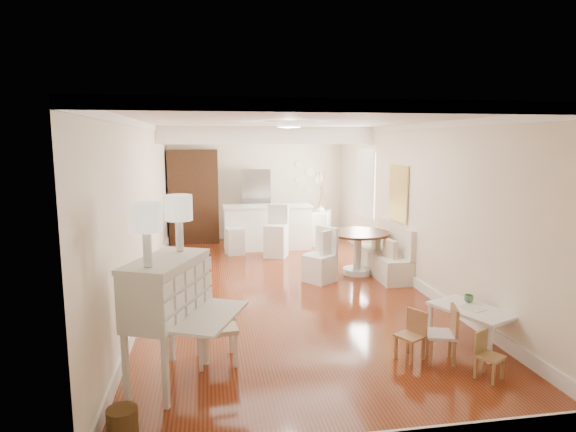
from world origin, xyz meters
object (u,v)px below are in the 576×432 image
object	(u,v)px
bar_stool_left	(235,234)
gustavian_armchair	(216,326)
kids_chair_a	(410,335)
slip_chair_near	(320,255)
fridge	(270,205)
sideboard	(322,228)
wicker_basket	(122,423)
kids_chair_b	(441,333)
slip_chair_far	(321,254)
pantry_cabinet	(194,196)
secretary_bureau	(168,321)
kids_table	(471,327)
breakfast_counter	(267,227)
bar_stool_right	(276,231)
kids_chair_c	(490,356)
dining_table	(357,253)

from	to	relation	value
bar_stool_left	gustavian_armchair	bearing A→B (deg)	-107.81
kids_chair_a	slip_chair_near	size ratio (longest dim) A/B	0.59
bar_stool_left	fridge	xyz separation A→B (m)	(0.98, 1.46, 0.43)
gustavian_armchair	sideboard	bearing A→B (deg)	-29.32
wicker_basket	kids_chair_b	bearing A→B (deg)	15.10
slip_chair_far	sideboard	xyz separation A→B (m)	(0.73, 2.95, -0.06)
slip_chair_near	kids_chair_a	bearing A→B (deg)	-32.96
wicker_basket	pantry_cabinet	xyz separation A→B (m)	(0.43, 8.11, 1.02)
kids_chair_a	secretary_bureau	bearing A→B (deg)	-116.99
kids_table	pantry_cabinet	bearing A→B (deg)	117.00
breakfast_counter	secretary_bureau	bearing A→B (deg)	-106.41
wicker_basket	fridge	world-z (taller)	fridge
gustavian_armchair	fridge	bearing A→B (deg)	-17.91
bar_stool_right	sideboard	size ratio (longest dim) A/B	1.34
kids_chair_c	slip_chair_near	xyz separation A→B (m)	(-0.94, 3.81, 0.23)
dining_table	bar_stool_left	xyz separation A→B (m)	(-2.20, 2.01, 0.06)
dining_table	bar_stool_left	bearing A→B (deg)	137.56
secretary_bureau	breakfast_counter	xyz separation A→B (m)	(1.80, 6.11, -0.15)
kids_chair_b	breakfast_counter	world-z (taller)	breakfast_counter
kids_chair_a	slip_chair_far	distance (m)	3.42
kids_chair_a	dining_table	size ratio (longest dim) A/B	0.48
wicker_basket	sideboard	distance (m)	8.17
kids_chair_b	dining_table	distance (m)	3.71
slip_chair_far	breakfast_counter	distance (m)	2.70
kids_chair_b	sideboard	bearing A→B (deg)	-164.87
wicker_basket	slip_chair_near	distance (m)	5.04
slip_chair_far	fridge	distance (m)	3.72
kids_chair_c	kids_table	bearing A→B (deg)	40.87
kids_chair_b	fridge	xyz separation A→B (m)	(-1.03, 7.17, 0.57)
pantry_cabinet	sideboard	size ratio (longest dim) A/B	2.74
slip_chair_far	bar_stool_right	xyz separation A→B (m)	(-0.57, 1.81, 0.10)
wicker_basket	sideboard	size ratio (longest dim) A/B	0.31
secretary_bureau	kids_chair_c	bearing A→B (deg)	14.69
slip_chair_near	bar_stool_left	bearing A→B (deg)	171.60
kids_chair_b	bar_stool_right	world-z (taller)	bar_stool_right
wicker_basket	slip_chair_near	xyz separation A→B (m)	(2.72, 4.23, 0.35)
kids_chair_c	dining_table	bearing A→B (deg)	60.37
gustavian_armchair	kids_chair_c	world-z (taller)	gustavian_armchair
kids_chair_a	sideboard	size ratio (longest dim) A/B	0.68
kids_chair_c	breakfast_counter	size ratio (longest dim) A/B	0.25
pantry_cabinet	fridge	distance (m)	1.92
slip_chair_far	pantry_cabinet	xyz separation A→B (m)	(-2.36, 3.69, 0.69)
bar_stool_left	wicker_basket	bearing A→B (deg)	-113.66
kids_chair_b	kids_chair_c	world-z (taller)	kids_chair_b
dining_table	slip_chair_far	distance (m)	0.78
gustavian_armchair	kids_table	world-z (taller)	gustavian_armchair
slip_chair_near	fridge	distance (m)	3.89
dining_table	pantry_cabinet	size ratio (longest dim) A/B	0.52
dining_table	kids_chair_b	bearing A→B (deg)	-92.86
bar_stool_left	dining_table	bearing A→B (deg)	-54.65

